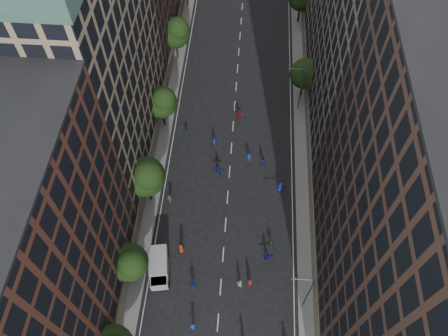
% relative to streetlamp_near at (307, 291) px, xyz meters
% --- Properties ---
extents(ground, '(240.00, 240.00, 0.00)m').
position_rel_streetlamp_near_xyz_m(ground, '(-10.37, 28.00, -5.17)').
color(ground, black).
rests_on(ground, ground).
extents(sidewalk_left, '(4.00, 105.00, 0.15)m').
position_rel_streetlamp_near_xyz_m(sidewalk_left, '(-22.37, 35.50, -5.09)').
color(sidewalk_left, slate).
rests_on(sidewalk_left, ground).
extents(sidewalk_right, '(4.00, 105.00, 0.15)m').
position_rel_streetlamp_near_xyz_m(sidewalk_right, '(1.63, 35.50, -5.09)').
color(sidewalk_right, slate).
rests_on(sidewalk_right, ground).
extents(bldg_left_a, '(14.00, 22.00, 30.00)m').
position_rel_streetlamp_near_xyz_m(bldg_left_a, '(-29.37, -1.00, 9.83)').
color(bldg_left_a, '#562C21').
rests_on(bldg_left_a, ground).
extents(bldg_left_b, '(14.00, 26.00, 34.00)m').
position_rel_streetlamp_near_xyz_m(bldg_left_b, '(-29.37, 23.00, 11.83)').
color(bldg_left_b, '#937C60').
rests_on(bldg_left_b, ground).
extents(bldg_right_a, '(14.00, 30.00, 36.00)m').
position_rel_streetlamp_near_xyz_m(bldg_right_a, '(8.63, 3.00, 12.83)').
color(bldg_right_a, '#452F25').
rests_on(bldg_right_a, ground).
extents(bldg_right_b, '(14.00, 28.00, 33.00)m').
position_rel_streetlamp_near_xyz_m(bldg_right_b, '(8.63, 32.00, 11.33)').
color(bldg_right_b, '#696057').
rests_on(bldg_right_b, ground).
extents(tree_left_1, '(4.80, 4.80, 8.21)m').
position_rel_streetlamp_near_xyz_m(tree_left_1, '(-21.39, 1.86, 0.38)').
color(tree_left_1, black).
rests_on(tree_left_1, ground).
extents(tree_left_2, '(5.60, 5.60, 9.45)m').
position_rel_streetlamp_near_xyz_m(tree_left_2, '(-21.36, 13.83, 1.19)').
color(tree_left_2, black).
rests_on(tree_left_2, ground).
extents(tree_left_3, '(5.00, 5.00, 8.58)m').
position_rel_streetlamp_near_xyz_m(tree_left_3, '(-21.38, 27.85, 0.65)').
color(tree_left_3, black).
rests_on(tree_left_3, ground).
extents(tree_left_4, '(5.40, 5.40, 9.08)m').
position_rel_streetlamp_near_xyz_m(tree_left_4, '(-21.37, 43.84, 0.93)').
color(tree_left_4, black).
rests_on(tree_left_4, ground).
extents(tree_right_a, '(5.00, 5.00, 8.39)m').
position_rel_streetlamp_near_xyz_m(tree_right_a, '(1.02, 35.85, 0.46)').
color(tree_right_a, black).
rests_on(tree_right_a, ground).
extents(streetlamp_near, '(2.64, 0.22, 9.06)m').
position_rel_streetlamp_near_xyz_m(streetlamp_near, '(0.00, 0.00, 0.00)').
color(streetlamp_near, '#595B60').
rests_on(streetlamp_near, ground).
extents(streetlamp_far, '(2.64, 0.22, 9.06)m').
position_rel_streetlamp_near_xyz_m(streetlamp_far, '(0.00, 33.00, 0.00)').
color(streetlamp_far, '#595B60').
rests_on(streetlamp_far, ground).
extents(cargo_van, '(3.30, 5.62, 2.82)m').
position_rel_streetlamp_near_xyz_m(cargo_van, '(-18.55, 3.09, -3.68)').
color(cargo_van, '#B7B7B9').
rests_on(cargo_van, ground).
extents(skater_3, '(1.11, 0.85, 1.52)m').
position_rel_streetlamp_near_xyz_m(skater_3, '(-13.34, -3.94, -4.41)').
color(skater_3, '#1739BD').
rests_on(skater_3, ground).
extents(skater_4, '(1.00, 0.45, 1.69)m').
position_rel_streetlamp_near_xyz_m(skater_4, '(-13.96, 1.14, -4.33)').
color(skater_4, navy).
rests_on(skater_4, ground).
extents(skater_5, '(1.66, 0.77, 1.72)m').
position_rel_streetlamp_near_xyz_m(skater_5, '(-4.47, 5.74, -4.31)').
color(skater_5, '#191297').
rests_on(skater_5, ground).
extents(skater_6, '(1.07, 0.90, 1.88)m').
position_rel_streetlamp_near_xyz_m(skater_6, '(-16.06, 6.07, -4.23)').
color(skater_6, '#AB331C').
rests_on(skater_6, ground).
extents(skater_7, '(0.72, 0.55, 1.79)m').
position_rel_streetlamp_near_xyz_m(skater_7, '(-6.64, 2.01, -4.27)').
color(skater_7, '#AC1F1C').
rests_on(skater_7, ground).
extents(skater_8, '(0.93, 0.81, 1.61)m').
position_rel_streetlamp_near_xyz_m(skater_8, '(-7.93, 1.85, -4.36)').
color(skater_8, silver).
rests_on(skater_8, ground).
extents(skater_9, '(1.07, 0.66, 1.60)m').
position_rel_streetlamp_near_xyz_m(skater_9, '(-18.66, 13.60, -4.37)').
color(skater_9, '#3A3A3F').
rests_on(skater_9, ground).
extents(skater_10, '(0.90, 0.42, 1.50)m').
position_rel_streetlamp_near_xyz_m(skater_10, '(-3.92, 7.71, -4.42)').
color(skater_10, '#1E6530').
rests_on(skater_10, ground).
extents(skater_11, '(1.77, 0.66, 1.88)m').
position_rel_streetlamp_near_xyz_m(skater_11, '(-12.10, 18.98, -4.23)').
color(skater_11, navy).
rests_on(skater_11, ground).
extents(skater_12, '(0.99, 0.78, 1.79)m').
position_rel_streetlamp_near_xyz_m(skater_12, '(-2.75, 16.73, -4.27)').
color(skater_12, '#151FAC').
rests_on(skater_12, ground).
extents(skater_13, '(0.71, 0.51, 1.82)m').
position_rel_streetlamp_near_xyz_m(skater_13, '(-13.13, 24.24, -4.26)').
color(skater_13, '#1430AA').
rests_on(skater_13, ground).
extents(skater_14, '(0.82, 0.65, 1.63)m').
position_rel_streetlamp_near_xyz_m(skater_14, '(-5.39, 21.36, -4.35)').
color(skater_14, navy).
rests_on(skater_14, ground).
extents(skater_15, '(1.19, 0.88, 1.64)m').
position_rel_streetlamp_near_xyz_m(skater_15, '(-7.53, 21.73, -4.35)').
color(skater_15, '#1731BE').
rests_on(skater_15, ground).
extents(skater_16, '(0.91, 0.45, 1.51)m').
position_rel_streetlamp_near_xyz_m(skater_16, '(-17.83, 25.90, -4.41)').
color(skater_16, '#1349A0').
rests_on(skater_16, ground).
extents(skater_17, '(1.67, 0.80, 1.73)m').
position_rel_streetlamp_near_xyz_m(skater_17, '(-9.53, 30.24, -4.30)').
color(skater_17, maroon).
rests_on(skater_17, ground).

